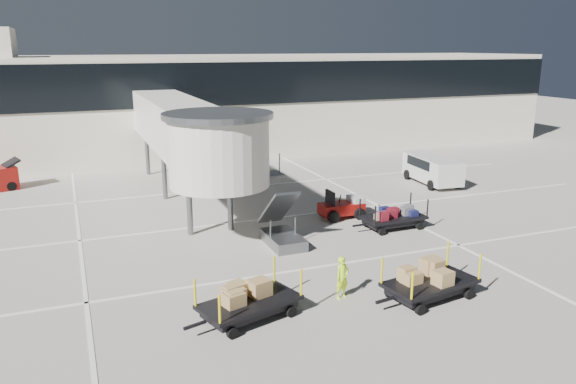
% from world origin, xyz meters
% --- Properties ---
extents(ground, '(140.00, 140.00, 0.00)m').
position_xyz_m(ground, '(0.00, 0.00, 0.00)').
color(ground, '#BAB4A7').
rests_on(ground, ground).
extents(lane_markings, '(40.00, 30.00, 0.02)m').
position_xyz_m(lane_markings, '(-0.67, 9.33, 0.01)').
color(lane_markings, white).
rests_on(lane_markings, ground).
extents(terminal, '(64.00, 12.11, 15.20)m').
position_xyz_m(terminal, '(-0.35, 29.94, 4.11)').
color(terminal, beige).
rests_on(terminal, ground).
extents(jet_bridge, '(5.70, 20.40, 6.03)m').
position_xyz_m(jet_bridge, '(-3.97, 12.26, 4.28)').
color(jet_bridge, silver).
rests_on(jet_bridge, ground).
extents(baggage_tug, '(2.34, 1.48, 1.53)m').
position_xyz_m(baggage_tug, '(3.02, 7.75, 0.56)').
color(baggage_tug, maroon).
rests_on(baggage_tug, ground).
extents(suitcase_cart, '(3.88, 1.67, 1.51)m').
position_xyz_m(suitcase_cart, '(4.63, 5.18, 0.55)').
color(suitcase_cart, black).
rests_on(suitcase_cart, ground).
extents(box_cart_near, '(4.26, 2.22, 1.63)m').
position_xyz_m(box_cart_near, '(1.52, -2.14, 0.60)').
color(box_cart_near, black).
rests_on(box_cart_near, ground).
extents(box_cart_far, '(4.17, 2.54, 1.60)m').
position_xyz_m(box_cart_far, '(-5.00, -1.20, 0.62)').
color(box_cart_far, black).
rests_on(box_cart_far, ground).
extents(ground_worker, '(0.65, 0.52, 1.57)m').
position_xyz_m(ground_worker, '(-1.43, -0.94, 0.78)').
color(ground_worker, '#C0F119').
rests_on(ground_worker, ground).
extents(minivan, '(2.43, 4.86, 1.78)m').
position_xyz_m(minivan, '(11.90, 12.45, 1.07)').
color(minivan, silver).
rests_on(minivan, ground).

